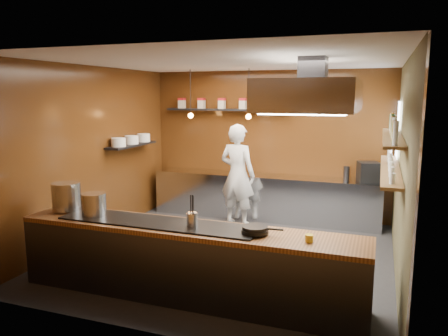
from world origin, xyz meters
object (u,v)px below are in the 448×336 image
at_px(extractor_hood, 312,95).
at_px(chef, 237,175).
at_px(stockpot_large, 66,196).
at_px(espresso_machine, 368,172).
at_px(stockpot_small, 94,204).

distance_m(extractor_hood, chef, 3.00).
height_order(stockpot_large, espresso_machine, stockpot_large).
bearing_deg(chef, stockpot_small, 83.94).
xyz_separation_m(extractor_hood, espresso_machine, (0.70, 2.62, -1.42)).
xyz_separation_m(extractor_hood, chef, (-1.67, 1.98, -1.52)).
bearing_deg(stockpot_small, chef, 73.64).
bearing_deg(extractor_hood, espresso_machine, 74.97).
xyz_separation_m(extractor_hood, stockpot_large, (-3.16, -1.10, -1.38)).
bearing_deg(extractor_hood, chef, 130.27).
relative_size(stockpot_large, chef, 0.20).
xyz_separation_m(stockpot_small, chef, (0.94, 3.21, -0.11)).
bearing_deg(stockpot_small, espresso_machine, 49.25).
bearing_deg(stockpot_large, espresso_machine, 43.96).
relative_size(espresso_machine, chef, 0.19).
xyz_separation_m(espresso_machine, chef, (-2.38, -0.64, -0.10)).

